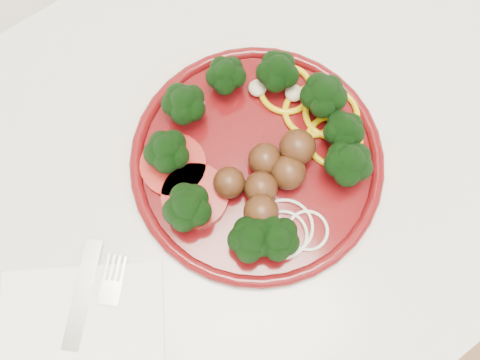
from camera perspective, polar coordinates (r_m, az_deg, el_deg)
counter at (r=1.05m, az=4.81°, el=-2.76°), size 2.40×0.60×0.90m
plate at (r=0.58m, az=2.02°, el=2.53°), size 0.28×0.28×0.06m
napkin at (r=0.58m, az=-16.60°, el=-16.96°), size 0.23×0.23×0.00m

